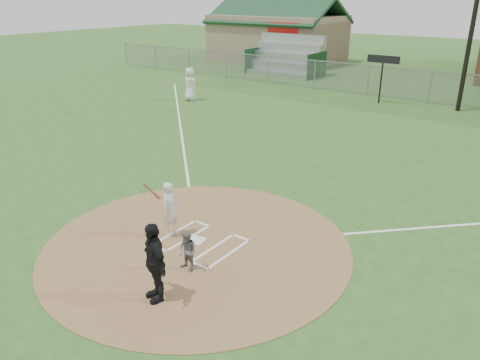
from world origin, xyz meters
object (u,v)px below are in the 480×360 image
Objects in this scene: umpire at (154,262)px; batter_at_plate at (171,209)px; home_plate at (196,240)px; catcher at (187,252)px; ondeck_player at (190,84)px.

umpire reaches higher than batter_at_plate.
home_plate is 1.14m from batter_at_plate.
umpire is at bearing -78.72° from catcher.
batter_at_plate reaches higher than catcher.
ondeck_player is at bearing 134.17° from catcher.
ondeck_player reaches higher than home_plate.
batter_at_plate is (-1.80, 2.37, -0.14)m from umpire.
catcher is 1.35m from umpire.
home_plate is at bearing 140.41° from ondeck_player.
batter_at_plate is at bearing -170.32° from home_plate.
umpire is 1.07× the size of batter_at_plate.
catcher reaches higher than home_plate.
umpire is 2.98m from batter_at_plate.
ondeck_player reaches higher than catcher.
home_plate is at bearing 9.68° from batter_at_plate.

